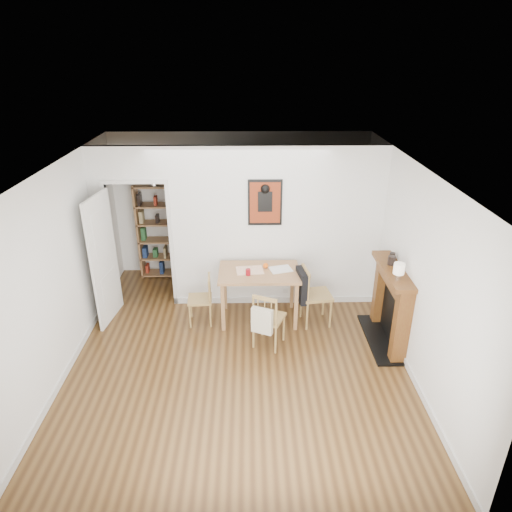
{
  "coord_description": "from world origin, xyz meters",
  "views": [
    {
      "loc": [
        0.15,
        -5.27,
        3.9
      ],
      "look_at": [
        0.25,
        0.6,
        1.2
      ],
      "focal_mm": 32.0,
      "sensor_mm": 36.0,
      "label": 1
    }
  ],
  "objects_px": {
    "chair_right": "(315,295)",
    "orange_fruit": "(266,266)",
    "chair_left": "(200,300)",
    "chair_front": "(269,318)",
    "dining_table": "(259,277)",
    "ceramic_jar_a": "(392,260)",
    "fireplace": "(392,303)",
    "red_glass": "(248,272)",
    "mantel_lamp": "(399,270)",
    "bookshelf": "(159,232)",
    "ceramic_jar_b": "(392,256)",
    "notebook": "(281,269)"
  },
  "relations": [
    {
      "from": "dining_table",
      "to": "ceramic_jar_a",
      "type": "relative_size",
      "value": 9.57
    },
    {
      "from": "chair_left",
      "to": "bookshelf",
      "type": "distance_m",
      "value": 1.91
    },
    {
      "from": "dining_table",
      "to": "notebook",
      "type": "height_order",
      "value": "notebook"
    },
    {
      "from": "chair_left",
      "to": "ceramic_jar_b",
      "type": "distance_m",
      "value": 2.91
    },
    {
      "from": "bookshelf",
      "to": "orange_fruit",
      "type": "distance_m",
      "value": 2.36
    },
    {
      "from": "notebook",
      "to": "ceramic_jar_a",
      "type": "bearing_deg",
      "value": -19.49
    },
    {
      "from": "ceramic_jar_a",
      "to": "bookshelf",
      "type": "bearing_deg",
      "value": 150.6
    },
    {
      "from": "chair_left",
      "to": "chair_front",
      "type": "bearing_deg",
      "value": -30.65
    },
    {
      "from": "dining_table",
      "to": "mantel_lamp",
      "type": "xyz_separation_m",
      "value": [
        1.77,
        -0.92,
        0.57
      ]
    },
    {
      "from": "bookshelf",
      "to": "ceramic_jar_b",
      "type": "bearing_deg",
      "value": -26.92
    },
    {
      "from": "chair_right",
      "to": "bookshelf",
      "type": "distance_m",
      "value": 3.13
    },
    {
      "from": "dining_table",
      "to": "ceramic_jar_a",
      "type": "height_order",
      "value": "ceramic_jar_a"
    },
    {
      "from": "chair_front",
      "to": "mantel_lamp",
      "type": "bearing_deg",
      "value": -7.75
    },
    {
      "from": "fireplace",
      "to": "ceramic_jar_a",
      "type": "bearing_deg",
      "value": 107.85
    },
    {
      "from": "dining_table",
      "to": "ceramic_jar_a",
      "type": "bearing_deg",
      "value": -14.96
    },
    {
      "from": "notebook",
      "to": "ceramic_jar_b",
      "type": "bearing_deg",
      "value": -12.98
    },
    {
      "from": "mantel_lamp",
      "to": "ceramic_jar_b",
      "type": "bearing_deg",
      "value": 80.49
    },
    {
      "from": "fireplace",
      "to": "ceramic_jar_b",
      "type": "xyz_separation_m",
      "value": [
        0.02,
        0.3,
        0.59
      ]
    },
    {
      "from": "chair_front",
      "to": "bookshelf",
      "type": "distance_m",
      "value": 2.96
    },
    {
      "from": "dining_table",
      "to": "ceramic_jar_b",
      "type": "relative_size",
      "value": 12.28
    },
    {
      "from": "chair_front",
      "to": "ceramic_jar_b",
      "type": "distance_m",
      "value": 1.96
    },
    {
      "from": "mantel_lamp",
      "to": "chair_left",
      "type": "bearing_deg",
      "value": 162.77
    },
    {
      "from": "chair_left",
      "to": "ceramic_jar_b",
      "type": "relative_size",
      "value": 8.0
    },
    {
      "from": "chair_left",
      "to": "chair_right",
      "type": "bearing_deg",
      "value": -1.21
    },
    {
      "from": "chair_front",
      "to": "orange_fruit",
      "type": "height_order",
      "value": "orange_fruit"
    },
    {
      "from": "chair_right",
      "to": "mantel_lamp",
      "type": "height_order",
      "value": "mantel_lamp"
    },
    {
      "from": "chair_right",
      "to": "fireplace",
      "type": "height_order",
      "value": "fireplace"
    },
    {
      "from": "notebook",
      "to": "mantel_lamp",
      "type": "relative_size",
      "value": 1.44
    },
    {
      "from": "chair_front",
      "to": "notebook",
      "type": "height_order",
      "value": "chair_front"
    },
    {
      "from": "chair_left",
      "to": "notebook",
      "type": "height_order",
      "value": "notebook"
    },
    {
      "from": "chair_left",
      "to": "fireplace",
      "type": "bearing_deg",
      "value": -10.63
    },
    {
      "from": "fireplace",
      "to": "ceramic_jar_b",
      "type": "bearing_deg",
      "value": 86.35
    },
    {
      "from": "chair_right",
      "to": "ceramic_jar_b",
      "type": "distance_m",
      "value": 1.27
    },
    {
      "from": "bookshelf",
      "to": "notebook",
      "type": "relative_size",
      "value": 5.44
    },
    {
      "from": "fireplace",
      "to": "red_glass",
      "type": "bearing_deg",
      "value": 166.46
    },
    {
      "from": "chair_right",
      "to": "ceramic_jar_b",
      "type": "bearing_deg",
      "value": -10.2
    },
    {
      "from": "dining_table",
      "to": "chair_front",
      "type": "relative_size",
      "value": 1.41
    },
    {
      "from": "orange_fruit",
      "to": "fireplace",
      "type": "bearing_deg",
      "value": -22.31
    },
    {
      "from": "chair_left",
      "to": "fireplace",
      "type": "distance_m",
      "value": 2.82
    },
    {
      "from": "chair_right",
      "to": "mantel_lamp",
      "type": "relative_size",
      "value": 4.21
    },
    {
      "from": "notebook",
      "to": "bookshelf",
      "type": "bearing_deg",
      "value": 144.55
    },
    {
      "from": "dining_table",
      "to": "orange_fruit",
      "type": "xyz_separation_m",
      "value": [
        0.1,
        0.11,
        0.14
      ]
    },
    {
      "from": "chair_right",
      "to": "fireplace",
      "type": "xyz_separation_m",
      "value": [
        1.01,
        -0.48,
        0.13
      ]
    },
    {
      "from": "dining_table",
      "to": "fireplace",
      "type": "relative_size",
      "value": 0.97
    },
    {
      "from": "bookshelf",
      "to": "fireplace",
      "type": "height_order",
      "value": "bookshelf"
    },
    {
      "from": "chair_front",
      "to": "orange_fruit",
      "type": "xyz_separation_m",
      "value": [
        -0.02,
        0.81,
        0.43
      ]
    },
    {
      "from": "ceramic_jar_b",
      "to": "dining_table",
      "type": "bearing_deg",
      "value": 170.46
    },
    {
      "from": "fireplace",
      "to": "red_glass",
      "type": "height_order",
      "value": "fireplace"
    },
    {
      "from": "chair_right",
      "to": "bookshelf",
      "type": "bearing_deg",
      "value": 147.51
    },
    {
      "from": "chair_right",
      "to": "orange_fruit",
      "type": "bearing_deg",
      "value": 162.17
    }
  ]
}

